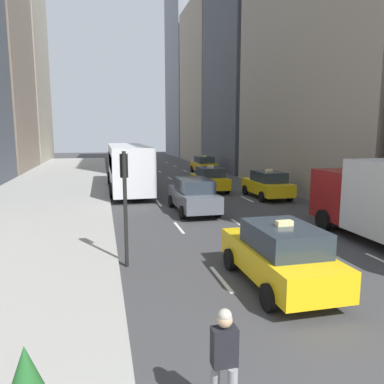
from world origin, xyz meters
name	(u,v)px	position (x,y,z in m)	size (l,w,h in m)	color
sidewalk_left	(52,189)	(-7.00, 27.00, 0.07)	(8.00, 66.00, 0.15)	#9E9E99
lane_markings	(193,193)	(2.60, 23.00, 0.01)	(5.72, 56.00, 0.01)	white
building_row_right	(251,18)	(12.00, 36.40, 15.80)	(6.00, 70.09, 37.50)	gray
taxi_lead	(210,179)	(4.00, 23.68, 0.88)	(2.02, 4.40, 1.87)	yellow
taxi_second	(204,165)	(6.80, 35.50, 0.88)	(2.02, 4.40, 1.87)	yellow
taxi_third	(267,184)	(6.80, 20.14, 0.88)	(2.02, 4.40, 1.87)	yellow
taxi_fourth	(280,255)	(1.20, 7.21, 0.88)	(2.02, 4.40, 1.87)	yellow
sedan_black_near	(193,195)	(1.20, 17.06, 0.91)	(2.02, 4.89, 1.79)	#565B66
city_bus	(128,166)	(-1.61, 25.57, 1.79)	(2.80, 11.61, 3.25)	silver
skateboarder	(224,361)	(-1.82, 2.89, 0.96)	(0.36, 0.80, 1.75)	brown
traffic_light_pole	(125,190)	(-2.75, 9.76, 2.41)	(0.24, 0.42, 3.60)	black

